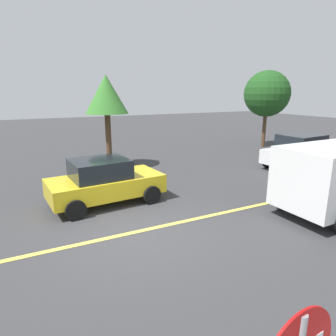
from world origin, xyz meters
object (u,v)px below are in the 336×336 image
(car_white_far_lane, at_px, (302,151))
(tree_centre_verge, at_px, (106,95))
(car_yellow_behind_van, at_px, (104,181))
(tree_left_verge, at_px, (267,94))

(car_white_far_lane, bearing_deg, tree_centre_verge, 153.49)
(car_white_far_lane, distance_m, tree_centre_verge, 10.19)
(tree_centre_verge, bearing_deg, car_white_far_lane, -26.51)
(car_yellow_behind_van, distance_m, tree_left_verge, 14.38)
(tree_left_verge, bearing_deg, car_yellow_behind_van, -155.97)
(tree_centre_verge, bearing_deg, tree_left_verge, 4.68)
(car_white_far_lane, bearing_deg, car_yellow_behind_van, -177.61)
(car_yellow_behind_van, distance_m, car_white_far_lane, 10.32)
(car_white_far_lane, xyz_separation_m, tree_centre_verge, (-8.78, 4.38, 2.76))
(car_yellow_behind_van, relative_size, tree_left_verge, 0.76)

